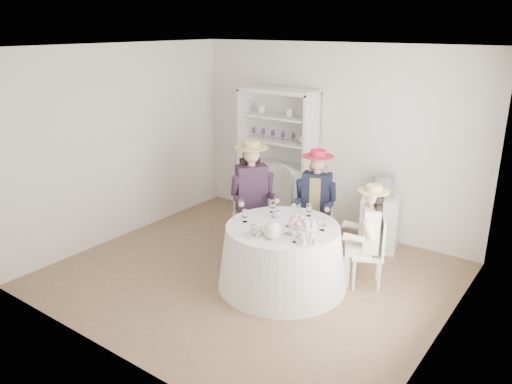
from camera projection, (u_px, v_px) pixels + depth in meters
The scene contains 23 objects.
ground at pixel (251, 275), 6.15m from camera, with size 4.50×4.50×0.00m, color brown.
ceiling at pixel (250, 47), 5.28m from camera, with size 4.50×4.50×0.00m, color white.
wall_back at pixel (333, 139), 7.25m from camera, with size 4.50×4.50×0.00m, color white.
wall_front at pixel (109, 223), 4.18m from camera, with size 4.50×4.50×0.00m, color white.
wall_left at pixel (122, 143), 6.97m from camera, with size 4.50×4.50×0.00m, color white.
wall_right at pixel (452, 210), 4.46m from camera, with size 4.50×4.50×0.00m, color white.
tea_table at pixel (282, 256), 5.80m from camera, with size 1.51×1.51×0.75m.
hutch at pixel (278, 174), 7.71m from camera, with size 1.31×0.72×2.04m.
side_table at pixel (380, 222), 6.79m from camera, with size 0.48×0.48×0.75m, color silver.
hatbox at pixel (383, 186), 6.62m from camera, with size 0.29×0.29×0.29m, color black.
guest_left at pixel (252, 191), 6.51m from camera, with size 0.65×0.63×1.53m.
guest_mid at pixel (316, 197), 6.47m from camera, with size 0.54×0.58×1.42m.
guest_right at pixel (369, 230), 5.68m from camera, with size 0.53×0.48×1.25m.
spare_chair at pixel (294, 201), 7.00m from camera, with size 0.62×0.62×1.07m.
teacup_a at pixel (276, 215), 5.91m from camera, with size 0.09×0.09×0.07m, color white.
teacup_b at pixel (296, 215), 5.91m from camera, with size 0.07×0.07×0.07m, color white.
teacup_c at pixel (306, 224), 5.63m from camera, with size 0.09×0.09×0.07m, color white.
flower_bowl at pixel (293, 231), 5.48m from camera, with size 0.22×0.22×0.05m, color white.
flower_arrangement at pixel (298, 222), 5.52m from camera, with size 0.20×0.21×0.08m.
table_teapot at pixel (273, 231), 5.33m from camera, with size 0.28×0.20×0.21m.
sandwich_plate at pixel (258, 233), 5.43m from camera, with size 0.29×0.29×0.06m.
cupcake_stand at pixel (308, 235), 5.22m from camera, with size 0.25×0.25×0.24m.
stemware_set at pixel (283, 220), 5.65m from camera, with size 0.93×0.97×0.15m.
Camera 1 is at (3.29, -4.41, 2.93)m, focal length 35.00 mm.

